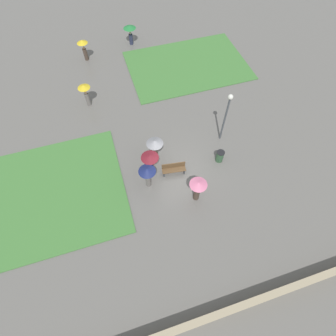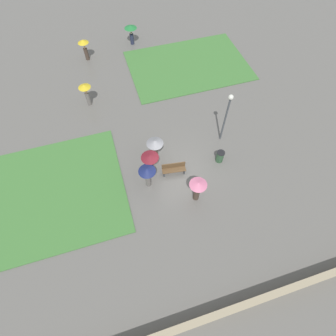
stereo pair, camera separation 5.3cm
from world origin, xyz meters
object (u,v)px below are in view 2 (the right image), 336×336
object	(u,v)px
park_bench	(174,169)
crowd_person_maroon	(150,160)
crowd_person_grey	(155,145)
lone_walker_far_path	(131,30)
lone_walker_near_lawn	(86,91)
lamp_post	(227,112)
trash_bin	(220,156)
lone_walker_mid_plaza	(84,46)
crowd_person_navy	(147,173)
crowd_person_pink	(198,188)

from	to	relation	value
park_bench	crowd_person_maroon	size ratio (longest dim) A/B	0.85
crowd_person_grey	crowd_person_maroon	xyz separation A→B (m)	(-0.59, -1.00, -0.01)
lone_walker_far_path	lone_walker_near_lawn	size ratio (longest dim) A/B	0.93
park_bench	lamp_post	bearing A→B (deg)	31.23
lamp_post	lone_walker_near_lawn	xyz separation A→B (m)	(-8.34, 6.11, -1.30)
trash_bin	lone_walker_mid_plaza	xyz separation A→B (m)	(-6.91, 13.53, 0.85)
park_bench	trash_bin	xyz separation A→B (m)	(3.20, 0.01, -0.01)
crowd_person_navy	lone_walker_near_lawn	bearing A→B (deg)	-90.42
crowd_person_navy	lone_walker_near_lawn	xyz separation A→B (m)	(-2.55, 8.22, -0.09)
park_bench	trash_bin	distance (m)	3.20
lamp_post	crowd_person_pink	distance (m)	5.23
crowd_person_pink	lone_walker_near_lawn	distance (m)	11.18
lone_walker_near_lawn	crowd_person_navy	bearing A→B (deg)	-132.26
trash_bin	lone_walker_near_lawn	bearing A→B (deg)	133.87
crowd_person_navy	lamp_post	bearing A→B (deg)	-177.62
crowd_person_pink	lamp_post	bearing A→B (deg)	109.82
crowd_person_grey	crowd_person_maroon	world-z (taller)	crowd_person_maroon
lone_walker_far_path	lamp_post	bearing A→B (deg)	-42.23
trash_bin	lone_walker_far_path	xyz separation A→B (m)	(-2.58, 14.63, 0.85)
lamp_post	trash_bin	distance (m)	2.87
crowd_person_maroon	lone_walker_near_lawn	bearing A→B (deg)	9.99
crowd_person_pink	lone_walker_far_path	bearing A→B (deg)	150.51
crowd_person_pink	crowd_person_maroon	xyz separation A→B (m)	(-2.11, 2.61, 0.05)
trash_bin	crowd_person_grey	world-z (taller)	crowd_person_grey
crowd_person_maroon	lone_walker_near_lawn	xyz separation A→B (m)	(-2.95, 7.36, -0.06)
lamp_post	crowd_person_maroon	distance (m)	5.67
lone_walker_far_path	crowd_person_maroon	bearing A→B (deg)	-64.97
crowd_person_maroon	lone_walker_near_lawn	world-z (taller)	lone_walker_near_lawn
lamp_post	lone_walker_mid_plaza	world-z (taller)	lamp_post
crowd_person_pink	lone_walker_far_path	world-z (taller)	crowd_person_pink
crowd_person_pink	lone_walker_near_lawn	size ratio (longest dim) A/B	1.01
trash_bin	lone_walker_near_lawn	world-z (taller)	lone_walker_near_lawn
lone_walker_far_path	lone_walker_near_lawn	distance (m)	8.41
lone_walker_mid_plaza	crowd_person_grey	bearing A→B (deg)	29.54
lone_walker_far_path	crowd_person_pink	bearing A→B (deg)	-56.55
lone_walker_mid_plaza	lamp_post	bearing A→B (deg)	49.12
crowd_person_grey	lone_walker_near_lawn	xyz separation A→B (m)	(-3.53, 6.36, -0.07)
crowd_person_grey	lone_walker_far_path	world-z (taller)	crowd_person_grey
crowd_person_pink	crowd_person_navy	distance (m)	3.07
lone_walker_mid_plaza	lone_walker_near_lawn	bearing A→B (deg)	9.80
crowd_person_maroon	lone_walker_mid_plaza	world-z (taller)	lone_walker_mid_plaza
park_bench	lone_walker_far_path	world-z (taller)	lone_walker_far_path
park_bench	crowd_person_maroon	distance (m)	1.71
crowd_person_navy	lone_walker_near_lawn	distance (m)	8.60
lamp_post	trash_bin	xyz separation A→B (m)	(-0.81, -1.72, -2.15)
park_bench	lone_walker_far_path	bearing A→B (deg)	95.55
crowd_person_pink	crowd_person_navy	xyz separation A→B (m)	(-2.51, 1.76, 0.08)
lone_walker_far_path	lone_walker_mid_plaza	size ratio (longest dim) A/B	0.95
crowd_person_navy	trash_bin	bearing A→B (deg)	166.87
crowd_person_pink	lone_walker_mid_plaza	size ratio (longest dim) A/B	1.03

